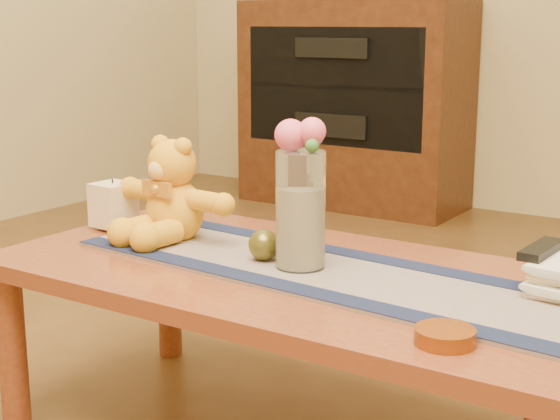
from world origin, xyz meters
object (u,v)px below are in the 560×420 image
Objects in this scene: pillar_candle at (113,204)px; tv_remote at (542,250)px; teddy_bear at (174,190)px; glass_vase at (301,210)px; bronze_ball at (264,245)px; book_bottom at (541,283)px; amber_dish at (445,336)px.

pillar_candle is 0.72× the size of tv_remote.
teddy_bear is 2.23× the size of tv_remote.
glass_vase reaches higher than pillar_candle.
book_bottom is (0.58, 0.17, -0.03)m from bronze_ball.
tv_remote is (-0.00, -0.01, 0.07)m from book_bottom.
tv_remote is at bearing 15.36° from bronze_ball.
book_bottom is at bearing 16.25° from bronze_ball.
teddy_bear reaches higher than bronze_ball.
pillar_candle is 1.09× the size of amber_dish.
tv_remote is at bearing 18.27° from glass_vase.
teddy_bear is at bearing 161.55° from amber_dish.
glass_vase is at bearing -4.70° from pillar_candle.
bronze_ball is at bearing -5.58° from pillar_candle.
pillar_candle is at bearing 175.30° from glass_vase.
tv_remote reaches higher than bronze_ball.
teddy_bear reaches higher than tv_remote.
amber_dish is (-0.05, -0.39, -0.07)m from tv_remote.
glass_vase is 1.62× the size of tv_remote.
glass_vase is at bearing -158.29° from tv_remote.
pillar_candle is 1.11m from book_bottom.
book_bottom is 0.40m from amber_dish.
teddy_bear reaches higher than amber_dish.
pillar_candle reaches higher than tv_remote.
book_bottom is at bearing 6.16° from pillar_candle.
amber_dish is (0.44, -0.23, -0.12)m from glass_vase.
tv_remote is (0.58, 0.16, 0.04)m from bronze_ball.
book_bottom is at bearing 19.31° from glass_vase.
glass_vase is 1.17× the size of book_bottom.
book_bottom is 0.08m from tv_remote.
book_bottom is (0.48, 0.17, -0.13)m from glass_vase.
amber_dish is (1.06, -0.28, -0.05)m from pillar_candle.
amber_dish is at bearing -23.31° from bronze_ball.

